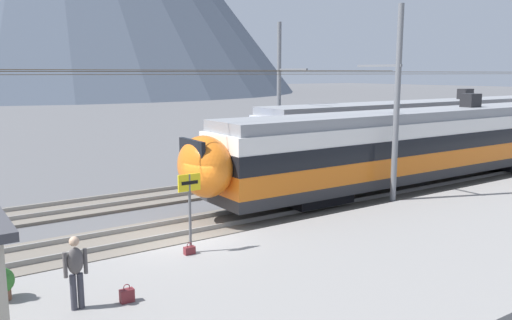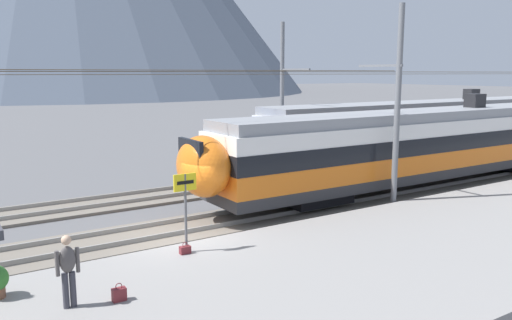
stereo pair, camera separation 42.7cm
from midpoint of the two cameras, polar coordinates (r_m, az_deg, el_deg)
name	(u,v)px [view 2 (the right image)]	position (r m, az deg, el deg)	size (l,w,h in m)	color
ground_plane	(179,244)	(17.50, -7.77, -9.23)	(400.00, 400.00, 0.00)	#565659
platform_slab	(265,294)	(13.28, 1.91, -14.53)	(120.00, 8.27, 0.39)	gray
track_near	(164,232)	(18.63, -9.52, -7.88)	(120.00, 3.00, 0.28)	#6B6359
track_far	(117,202)	(23.36, -14.63, -4.47)	(120.00, 3.00, 0.28)	#6B6359
train_near_platform	(420,144)	(26.26, 18.09, 1.69)	(24.94, 2.93, 4.27)	#2D2D30
train_far_track	(426,127)	(34.84, 18.63, 3.51)	(27.16, 3.02, 4.27)	#2D2D30
catenary_mast_mid	(395,106)	(21.76, 15.63, 5.78)	(42.19, 2.39, 8.31)	slate
catenary_mast_far_side	(284,96)	(29.50, 3.49, 7.12)	(42.19, 2.63, 8.43)	slate
platform_sign	(185,195)	(15.13, -7.02, -3.87)	(0.70, 0.08, 2.36)	#59595B
passenger_walking	(68,267)	(12.42, -19.13, -11.15)	(0.53, 0.22, 1.69)	#383842
handbag_beside_passenger	(119,294)	(12.72, -13.93, -14.20)	(0.32, 0.18, 0.44)	maroon
handbag_near_sign	(185,250)	(15.45, -7.04, -9.81)	(0.32, 0.18, 0.35)	maroon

